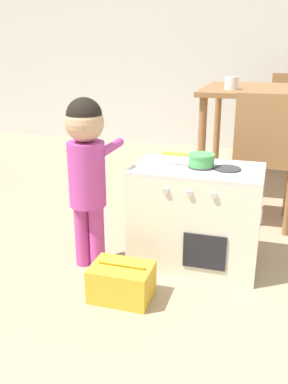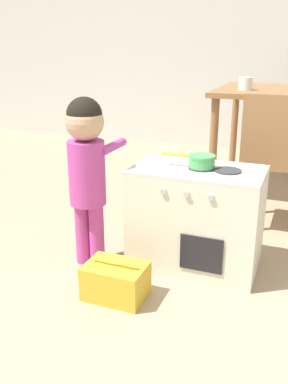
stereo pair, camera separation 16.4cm
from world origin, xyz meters
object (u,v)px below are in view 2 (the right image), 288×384
at_px(toy_basket, 116,281).
at_px(dining_chair_near, 274,159).
at_px(dining_table, 282,104).
at_px(cup_on_table, 246,84).
at_px(toy_pot, 201,160).
at_px(play_kitchen, 196,218).
at_px(child_figure, 87,159).

height_order(toy_basket, dining_chair_near, dining_chair_near).
relative_size(toy_basket, dining_chair_near, 0.33).
bearing_deg(dining_table, cup_on_table, -140.66).
height_order(toy_pot, dining_table, dining_table).
bearing_deg(play_kitchen, dining_table, 79.07).
bearing_deg(dining_chair_near, child_figure, -136.57).
bearing_deg(dining_table, dining_chair_near, -86.92).
bearing_deg(cup_on_table, toy_basket, -99.58).
xyz_separation_m(dining_table, dining_chair_near, (0.04, -0.78, -0.22)).
bearing_deg(dining_table, toy_pot, -100.50).
relative_size(dining_table, dining_chair_near, 1.12).
bearing_deg(toy_basket, dining_chair_near, 61.19).
distance_m(child_figure, dining_chair_near, 1.13).
xyz_separation_m(dining_chair_near, cup_on_table, (-0.29, 0.58, 0.37)).
bearing_deg(child_figure, dining_table, 63.61).
bearing_deg(dining_chair_near, toy_pot, -116.92).
height_order(dining_table, dining_chair_near, dining_chair_near).
distance_m(toy_pot, dining_chair_near, 0.66).
bearing_deg(play_kitchen, cup_on_table, 89.07).
bearing_deg(toy_basket, toy_pot, 58.74).
relative_size(play_kitchen, toy_basket, 2.34).
height_order(child_figure, toy_basket, child_figure).
distance_m(toy_basket, dining_chair_near, 1.21).
bearing_deg(play_kitchen, child_figure, -159.73).
height_order(play_kitchen, dining_table, dining_table).
height_order(toy_pot, cup_on_table, cup_on_table).
relative_size(play_kitchen, dining_table, 0.68).
xyz_separation_m(child_figure, toy_basket, (0.26, -0.24, -0.48)).
relative_size(toy_pot, dining_table, 0.28).
bearing_deg(toy_pot, cup_on_table, 89.59).
distance_m(toy_pot, cup_on_table, 1.20).
xyz_separation_m(dining_table, cup_on_table, (-0.24, -0.20, 0.15)).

